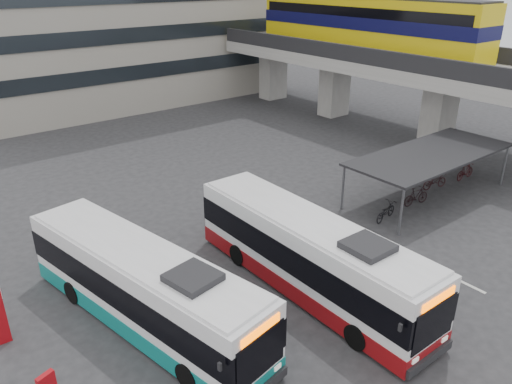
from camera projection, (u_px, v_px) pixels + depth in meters
ground at (367, 273)px, 20.56m from camera, size 120.00×120.00×0.00m
viaduct at (379, 46)px, 37.52m from camera, size 8.00×32.00×9.68m
bike_shelter at (429, 169)px, 26.85m from camera, size 10.00×4.00×2.54m
road_markings at (467, 284)px, 19.83m from camera, size 0.15×7.60×0.01m
bus_main at (308, 255)px, 19.00m from camera, size 2.49×11.00×3.24m
bus_teal at (143, 287)px, 17.11m from camera, size 4.19×10.93×3.16m
pedestrian at (391, 292)px, 17.81m from camera, size 0.61×0.76×1.81m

